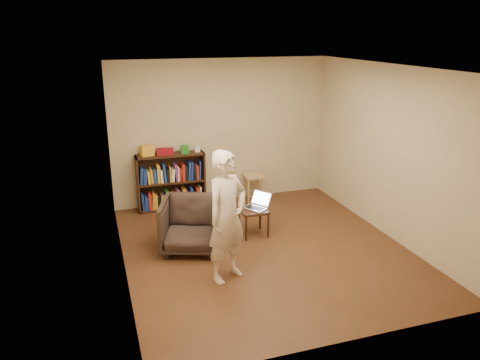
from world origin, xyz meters
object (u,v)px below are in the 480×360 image
object	(u,v)px
side_table	(253,213)
person	(227,217)
armchair	(191,225)
laptop	(257,204)
bookshelf	(171,184)
stool	(253,180)

from	to	relation	value
side_table	person	xyz separation A→B (m)	(-0.76, -1.15, 0.50)
side_table	person	bearing A→B (deg)	-123.54
armchair	laptop	distance (m)	1.15
bookshelf	armchair	distance (m)	1.75
armchair	stool	bearing A→B (deg)	65.95
bookshelf	armchair	size ratio (longest dim) A/B	1.43
armchair	side_table	distance (m)	1.06
armchair	bookshelf	bearing A→B (deg)	108.52
bookshelf	laptop	distance (m)	1.85
bookshelf	side_table	bearing A→B (deg)	-56.91
stool	side_table	world-z (taller)	stool
bookshelf	laptop	size ratio (longest dim) A/B	2.47
bookshelf	stool	size ratio (longest dim) A/B	2.36
side_table	armchair	bearing A→B (deg)	-168.81
bookshelf	person	world-z (taller)	person
bookshelf	laptop	bearing A→B (deg)	-53.92
armchair	laptop	world-z (taller)	armchair
armchair	laptop	size ratio (longest dim) A/B	1.73
stool	side_table	bearing A→B (deg)	-109.43
bookshelf	person	bearing A→B (deg)	-84.82
bookshelf	armchair	bearing A→B (deg)	-90.85
stool	person	xyz separation A→B (m)	(-1.26, -2.57, 0.44)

